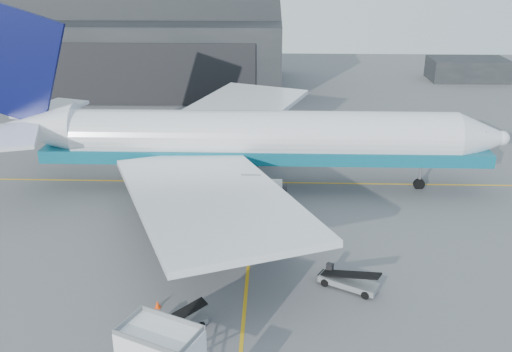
{
  "coord_description": "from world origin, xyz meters",
  "views": [
    {
      "loc": [
        1.85,
        -35.63,
        22.96
      ],
      "look_at": [
        0.36,
        10.56,
        4.5
      ],
      "focal_mm": 40.0,
      "sensor_mm": 36.0,
      "label": 1
    }
  ],
  "objects_px": {
    "airliner": "(243,139)",
    "belt_loader_a": "(175,324)",
    "belt_loader_b": "(348,281)",
    "pushback_tug": "(238,242)"
  },
  "relations": [
    {
      "from": "airliner",
      "to": "belt_loader_b",
      "type": "xyz_separation_m",
      "value": [
        8.6,
        -18.78,
        -4.67
      ]
    },
    {
      "from": "pushback_tug",
      "to": "belt_loader_b",
      "type": "bearing_deg",
      "value": -22.02
    },
    {
      "from": "belt_loader_a",
      "to": "belt_loader_b",
      "type": "relative_size",
      "value": 0.91
    },
    {
      "from": "airliner",
      "to": "pushback_tug",
      "type": "height_order",
      "value": "airliner"
    },
    {
      "from": "airliner",
      "to": "belt_loader_b",
      "type": "bearing_deg",
      "value": -65.41
    },
    {
      "from": "pushback_tug",
      "to": "belt_loader_a",
      "type": "xyz_separation_m",
      "value": [
        -3.36,
        -10.85,
        -0.14
      ]
    },
    {
      "from": "airliner",
      "to": "belt_loader_a",
      "type": "bearing_deg",
      "value": -97.34
    },
    {
      "from": "airliner",
      "to": "belt_loader_b",
      "type": "distance_m",
      "value": 21.18
    },
    {
      "from": "airliner",
      "to": "pushback_tug",
      "type": "xyz_separation_m",
      "value": [
        0.24,
        -13.36,
        -4.57
      ]
    },
    {
      "from": "airliner",
      "to": "belt_loader_a",
      "type": "height_order",
      "value": "airliner"
    }
  ]
}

